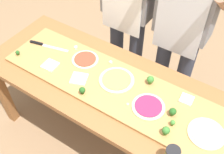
{
  "coord_description": "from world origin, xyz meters",
  "views": [
    {
      "loc": [
        0.7,
        -1.02,
        2.15
      ],
      "look_at": [
        0.01,
        0.04,
        0.78
      ],
      "focal_mm": 43.42,
      "sensor_mm": 36.0,
      "label": 1
    }
  ],
  "objects_px": {
    "pizza_whole_tomato_red": "(85,59)",
    "cook_right": "(183,22)",
    "cheese_crumble_a": "(128,104)",
    "cheese_crumble_c": "(76,48)",
    "prep_table": "(108,92)",
    "pizza_whole_cheese_artichoke": "(206,133)",
    "pizza_whole_pesto_green": "(117,80)",
    "broccoli_floret_front_right": "(173,112)",
    "pizza_slice_far_left": "(187,99)",
    "pizza_slice_center": "(50,65)",
    "broccoli_floret_front_left": "(173,123)",
    "cook_left": "(128,3)",
    "chefs_knife": "(43,45)",
    "broccoli_floret_back_mid": "(166,131)",
    "broccoli_floret_front_mid": "(82,90)",
    "pizza_whole_beet_magenta": "(148,106)",
    "pizza_slice_near_right": "(79,79)",
    "broccoli_floret_back_right": "(150,80)",
    "broccoli_floret_back_left": "(18,53)",
    "cheese_crumble_b": "(111,62)"
  },
  "relations": [
    {
      "from": "pizza_slice_near_right",
      "to": "pizza_whole_beet_magenta",
      "type": "bearing_deg",
      "value": 5.41
    },
    {
      "from": "broccoli_floret_back_right",
      "to": "cheese_crumble_a",
      "type": "relative_size",
      "value": 5.16
    },
    {
      "from": "pizza_whole_cheese_artichoke",
      "to": "broccoli_floret_back_right",
      "type": "height_order",
      "value": "broccoli_floret_back_right"
    },
    {
      "from": "pizza_whole_pesto_green",
      "to": "pizza_slice_far_left",
      "type": "bearing_deg",
      "value": 12.5
    },
    {
      "from": "pizza_whole_cheese_artichoke",
      "to": "cheese_crumble_a",
      "type": "bearing_deg",
      "value": -172.13
    },
    {
      "from": "cheese_crumble_b",
      "to": "pizza_whole_cheese_artichoke",
      "type": "bearing_deg",
      "value": -13.52
    },
    {
      "from": "pizza_slice_near_right",
      "to": "broccoli_floret_back_left",
      "type": "height_order",
      "value": "broccoli_floret_back_left"
    },
    {
      "from": "pizza_whole_beet_magenta",
      "to": "broccoli_floret_front_right",
      "type": "bearing_deg",
      "value": 10.47
    },
    {
      "from": "prep_table",
      "to": "pizza_whole_pesto_green",
      "type": "distance_m",
      "value": 0.14
    },
    {
      "from": "pizza_slice_center",
      "to": "broccoli_floret_front_left",
      "type": "xyz_separation_m",
      "value": [
        0.95,
        0.02,
        0.02
      ]
    },
    {
      "from": "pizza_slice_center",
      "to": "cook_right",
      "type": "distance_m",
      "value": 1.01
    },
    {
      "from": "pizza_whole_beet_magenta",
      "to": "pizza_whole_pesto_green",
      "type": "bearing_deg",
      "value": 164.06
    },
    {
      "from": "pizza_whole_pesto_green",
      "to": "broccoli_floret_front_right",
      "type": "xyz_separation_m",
      "value": [
        0.44,
        -0.05,
        0.03
      ]
    },
    {
      "from": "broccoli_floret_front_right",
      "to": "broccoli_floret_back_left",
      "type": "height_order",
      "value": "broccoli_floret_front_right"
    },
    {
      "from": "broccoli_floret_back_left",
      "to": "cook_right",
      "type": "distance_m",
      "value": 1.24
    },
    {
      "from": "pizza_whole_tomato_red",
      "to": "cook_right",
      "type": "bearing_deg",
      "value": 45.35
    },
    {
      "from": "chefs_knife",
      "to": "pizza_whole_tomato_red",
      "type": "relative_size",
      "value": 1.64
    },
    {
      "from": "pizza_slice_far_left",
      "to": "cheese_crumble_c",
      "type": "distance_m",
      "value": 0.91
    },
    {
      "from": "prep_table",
      "to": "pizza_slice_center",
      "type": "relative_size",
      "value": 18.63
    },
    {
      "from": "pizza_whole_cheese_artichoke",
      "to": "cheese_crumble_b",
      "type": "bearing_deg",
      "value": 166.48
    },
    {
      "from": "cheese_crumble_b",
      "to": "cheese_crumble_c",
      "type": "relative_size",
      "value": 0.88
    },
    {
      "from": "chefs_knife",
      "to": "broccoli_floret_back_right",
      "type": "relative_size",
      "value": 5.06
    },
    {
      "from": "prep_table",
      "to": "pizza_slice_far_left",
      "type": "xyz_separation_m",
      "value": [
        0.52,
        0.14,
        0.12
      ]
    },
    {
      "from": "broccoli_floret_back_left",
      "to": "cheese_crumble_c",
      "type": "bearing_deg",
      "value": 42.49
    },
    {
      "from": "prep_table",
      "to": "pizza_whole_cheese_artichoke",
      "type": "xyz_separation_m",
      "value": [
        0.71,
        -0.03,
        0.12
      ]
    },
    {
      "from": "pizza_slice_near_right",
      "to": "cook_left",
      "type": "relative_size",
      "value": 0.06
    },
    {
      "from": "broccoli_floret_back_right",
      "to": "pizza_whole_pesto_green",
      "type": "bearing_deg",
      "value": -153.3
    },
    {
      "from": "chefs_knife",
      "to": "broccoli_floret_back_mid",
      "type": "xyz_separation_m",
      "value": [
        1.14,
        -0.2,
        0.03
      ]
    },
    {
      "from": "pizza_whole_pesto_green",
      "to": "cheese_crumble_a",
      "type": "height_order",
      "value": "pizza_whole_pesto_green"
    },
    {
      "from": "broccoli_floret_front_mid",
      "to": "pizza_slice_near_right",
      "type": "bearing_deg",
      "value": 137.84
    },
    {
      "from": "prep_table",
      "to": "broccoli_floret_back_right",
      "type": "xyz_separation_m",
      "value": [
        0.25,
        0.14,
        0.15
      ]
    },
    {
      "from": "prep_table",
      "to": "broccoli_floret_front_left",
      "type": "relative_size",
      "value": 41.73
    },
    {
      "from": "pizza_whole_beet_magenta",
      "to": "cook_right",
      "type": "distance_m",
      "value": 0.68
    },
    {
      "from": "pizza_slice_center",
      "to": "broccoli_floret_front_mid",
      "type": "height_order",
      "value": "broccoli_floret_front_mid"
    },
    {
      "from": "cook_left",
      "to": "chefs_knife",
      "type": "bearing_deg",
      "value": -126.9
    },
    {
      "from": "prep_table",
      "to": "broccoli_floret_back_mid",
      "type": "distance_m",
      "value": 0.56
    },
    {
      "from": "broccoli_floret_front_mid",
      "to": "prep_table",
      "type": "bearing_deg",
      "value": 66.76
    },
    {
      "from": "prep_table",
      "to": "pizza_whole_beet_magenta",
      "type": "bearing_deg",
      "value": -7.94
    },
    {
      "from": "pizza_whole_tomato_red",
      "to": "broccoli_floret_front_right",
      "type": "bearing_deg",
      "value": -7.65
    },
    {
      "from": "prep_table",
      "to": "cheese_crumble_c",
      "type": "distance_m",
      "value": 0.44
    },
    {
      "from": "pizza_slice_center",
      "to": "broccoli_floret_front_mid",
      "type": "distance_m",
      "value": 0.36
    },
    {
      "from": "cheese_crumble_a",
      "to": "cheese_crumble_c",
      "type": "relative_size",
      "value": 0.58
    },
    {
      "from": "broccoli_floret_front_right",
      "to": "broccoli_floret_back_right",
      "type": "relative_size",
      "value": 0.92
    },
    {
      "from": "prep_table",
      "to": "pizza_whole_pesto_green",
      "type": "bearing_deg",
      "value": 36.59
    },
    {
      "from": "pizza_slice_center",
      "to": "cook_right",
      "type": "relative_size",
      "value": 0.06
    },
    {
      "from": "broccoli_floret_back_mid",
      "to": "cheese_crumble_a",
      "type": "distance_m",
      "value": 0.3
    },
    {
      "from": "pizza_slice_near_right",
      "to": "broccoli_floret_front_left",
      "type": "bearing_deg",
      "value": 0.7
    },
    {
      "from": "cook_left",
      "to": "broccoli_floret_back_right",
      "type": "bearing_deg",
      "value": -44.9
    },
    {
      "from": "broccoli_floret_back_mid",
      "to": "cook_left",
      "type": "xyz_separation_m",
      "value": [
        -0.72,
        0.76,
        0.19
      ]
    },
    {
      "from": "pizza_whole_tomato_red",
      "to": "broccoli_floret_back_right",
      "type": "xyz_separation_m",
      "value": [
        0.51,
        0.06,
        0.03
      ]
    }
  ]
}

